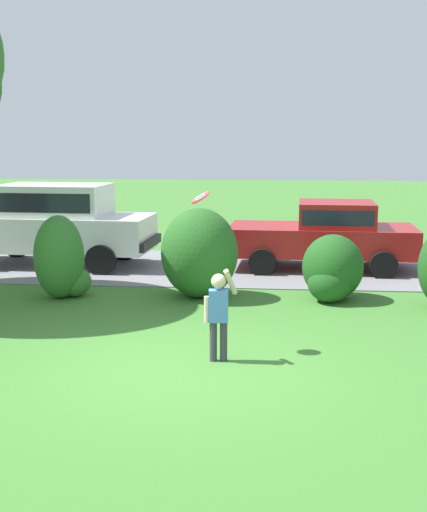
{
  "coord_description": "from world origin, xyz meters",
  "views": [
    {
      "loc": [
        1.2,
        -8.53,
        3.01
      ],
      "look_at": [
        0.24,
        2.39,
        1.1
      ],
      "focal_mm": 48.07,
      "sensor_mm": 36.0,
      "label": 1
    }
  ],
  "objects_px": {
    "child_thrower": "(219,310)",
    "frisbee": "(200,198)",
    "parked_suv": "(55,220)",
    "parked_sedan": "(326,233)"
  },
  "relations": [
    {
      "from": "parked_suv",
      "to": "frisbee",
      "type": "height_order",
      "value": "frisbee"
    },
    {
      "from": "parked_sedan",
      "to": "parked_suv",
      "type": "relative_size",
      "value": 0.93
    },
    {
      "from": "child_thrower",
      "to": "parked_suv",
      "type": "bearing_deg",
      "value": 123.46
    },
    {
      "from": "parked_suv",
      "to": "child_thrower",
      "type": "bearing_deg",
      "value": -56.54
    },
    {
      "from": "parked_sedan",
      "to": "child_thrower",
      "type": "height_order",
      "value": "parked_sedan"
    },
    {
      "from": "child_thrower",
      "to": "frisbee",
      "type": "distance_m",
      "value": 1.58
    },
    {
      "from": "child_thrower",
      "to": "parked_sedan",
      "type": "bearing_deg",
      "value": 74.07
    },
    {
      "from": "parked_sedan",
      "to": "parked_suv",
      "type": "bearing_deg",
      "value": -179.03
    },
    {
      "from": "parked_suv",
      "to": "frisbee",
      "type": "bearing_deg",
      "value": -56.27
    },
    {
      "from": "parked_suv",
      "to": "child_thrower",
      "type": "height_order",
      "value": "parked_suv"
    }
  ]
}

